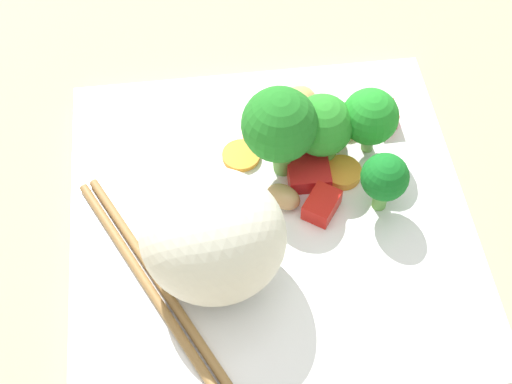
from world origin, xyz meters
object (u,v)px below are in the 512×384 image
Objects in this scene: carrot_slice_3 at (241,156)px; broccoli_floret_1 at (384,177)px; rice_mound at (213,236)px; chopstick_pair at (163,298)px; square_plate at (271,220)px.

broccoli_floret_1 is at bearing 60.55° from carrot_slice_3.
rice_mound reaches higher than chopstick_pair.
carrot_slice_3 is at bearing -119.45° from broccoli_floret_1.
rice_mound is at bearing -70.65° from broccoli_floret_1.
square_plate is 9.91× the size of carrot_slice_3.
square_plate is 10.13cm from chopstick_pair.
broccoli_floret_1 is at bearing 109.35° from rice_mound.
chopstick_pair is (6.13, -8.00, 1.07)cm from square_plate.
rice_mound reaches higher than broccoli_floret_1.
broccoli_floret_1 is (-0.10, 7.95, 4.11)cm from square_plate.
square_plate is at bearing -89.26° from broccoli_floret_1.
carrot_slice_3 is at bearing -163.35° from square_plate.
carrot_slice_3 is 13.27cm from chopstick_pair.
rice_mound reaches higher than carrot_slice_3.
rice_mound reaches higher than square_plate.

